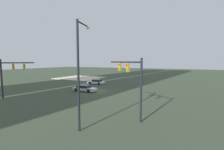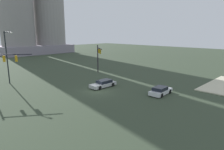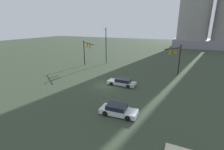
{
  "view_description": "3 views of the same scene",
  "coord_description": "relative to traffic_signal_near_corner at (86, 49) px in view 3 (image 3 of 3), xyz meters",
  "views": [
    {
      "loc": [
        -16.03,
        25.11,
        5.94
      ],
      "look_at": [
        -2.12,
        -2.25,
        3.15
      ],
      "focal_mm": 24.31,
      "sensor_mm": 36.0,
      "label": 1
    },
    {
      "loc": [
        -20.05,
        -22.69,
        9.13
      ],
      "look_at": [
        2.41,
        -0.9,
        2.38
      ],
      "focal_mm": 31.8,
      "sensor_mm": 36.0,
      "label": 2
    },
    {
      "loc": [
        11.89,
        -23.57,
        9.95
      ],
      "look_at": [
        2.3,
        -2.91,
        2.97
      ],
      "focal_mm": 26.18,
      "sensor_mm": 36.0,
      "label": 3
    }
  ],
  "objects": [
    {
      "name": "sedan_car_approaching",
      "position": [
        16.08,
        -18.09,
        -3.85
      ],
      "size": [
        4.38,
        2.06,
        1.21
      ],
      "rotation": [
        0.0,
        0.0,
        0.05
      ],
      "color": "silver",
      "rests_on": "ground"
    },
    {
      "name": "traffic_signal_near_corner",
      "position": [
        0.0,
        0.0,
        0.0
      ],
      "size": [
        5.34,
        3.96,
        6.26
      ],
      "rotation": [
        0.0,
        0.0,
        -0.63
      ],
      "color": "black",
      "rests_on": "ground"
    },
    {
      "name": "ground_plane",
      "position": [
        10.61,
        -10.02,
        -4.43
      ],
      "size": [
        203.05,
        203.05,
        0.0
      ],
      "primitive_type": "plane",
      "color": "#33402E"
    },
    {
      "name": "streetlamp_curved_arm",
      "position": [
        2.79,
        4.98,
        0.9
      ],
      "size": [
        0.76,
        2.45,
        9.31
      ],
      "rotation": [
        0.0,
        0.0,
        -1.35
      ],
      "color": "black",
      "rests_on": "ground"
    },
    {
      "name": "traffic_signal_opposite_side",
      "position": [
        20.63,
        0.72,
        -0.26
      ],
      "size": [
        2.75,
        4.22,
        6.28
      ],
      "rotation": [
        0.0,
        0.0,
        -2.13
      ],
      "color": "black",
      "rests_on": "ground"
    },
    {
      "name": "sedan_car_waiting_far",
      "position": [
        12.95,
        -8.96,
        -3.85
      ],
      "size": [
        4.85,
        1.9,
        1.21
      ],
      "rotation": [
        0.0,
        0.0,
        3.13
      ],
      "color": "#B0B3B4",
      "rests_on": "ground"
    }
  ]
}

